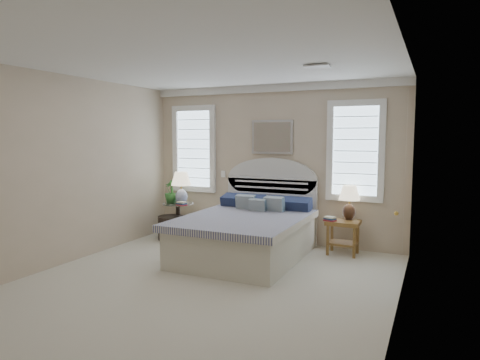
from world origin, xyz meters
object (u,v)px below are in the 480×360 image
floor_pot (171,228)px  lamp_right (349,199)px  side_table_left (178,216)px  nightstand_right (343,230)px  bed (248,231)px  lamp_left (181,184)px

floor_pot → lamp_right: 3.14m
lamp_right → floor_pot: bearing=-171.9°
side_table_left → floor_pot: size_ratio=1.37×
nightstand_right → side_table_left: bearing=-178.1°
side_table_left → floor_pot: 0.26m
nightstand_right → bed: bearing=-152.0°
floor_pot → lamp_right: (3.04, 0.43, 0.65)m
nightstand_right → floor_pot: size_ratio=1.15×
nightstand_right → lamp_left: bearing=-177.1°
side_table_left → floor_pot: side_table_left is taller
bed → nightstand_right: bearing=28.0°
side_table_left → lamp_right: (3.01, 0.25, 0.47)m
side_table_left → lamp_left: (0.10, -0.04, 0.60)m
bed → side_table_left: 1.75m
floor_pot → lamp_left: (0.13, 0.15, 0.77)m
nightstand_right → lamp_left: size_ratio=0.92×
lamp_left → side_table_left: bearing=157.6°
nightstand_right → floor_pot: 3.00m
bed → lamp_right: bed is taller
side_table_left → lamp_right: bearing=4.7°
lamp_left → lamp_right: (2.91, 0.29, -0.12)m
side_table_left → floor_pot: bearing=-98.6°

